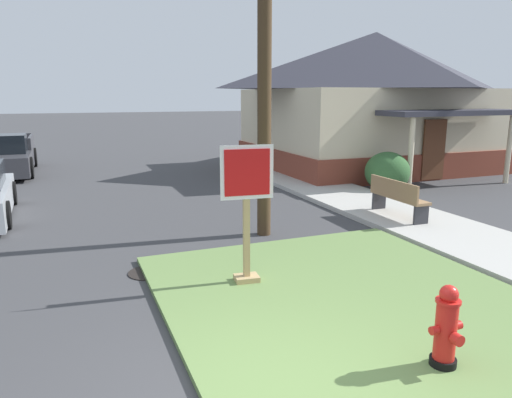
# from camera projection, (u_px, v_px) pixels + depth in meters

# --- Properties ---
(grass_corner_patch) EXTENTS (4.96, 5.43, 0.08)m
(grass_corner_patch) POSITION_uv_depth(u_px,v_px,m) (345.00, 298.00, 6.68)
(grass_corner_patch) COLOR #668447
(grass_corner_patch) RESTS_ON ground
(sidewalk_strip) EXTENTS (2.20, 16.68, 0.12)m
(sidewalk_strip) POSITION_uv_depth(u_px,v_px,m) (381.00, 209.00, 11.80)
(sidewalk_strip) COLOR #B2AFA8
(sidewalk_strip) RESTS_ON ground
(fire_hydrant) EXTENTS (0.38, 0.34, 0.88)m
(fire_hydrant) POSITION_uv_depth(u_px,v_px,m) (446.00, 328.00, 4.86)
(fire_hydrant) COLOR black
(fire_hydrant) RESTS_ON grass_corner_patch
(stop_sign) EXTENTS (0.78, 0.32, 2.06)m
(stop_sign) POSITION_uv_depth(u_px,v_px,m) (247.00, 216.00, 6.97)
(stop_sign) COLOR tan
(stop_sign) RESTS_ON grass_corner_patch
(manhole_cover) EXTENTS (0.70, 0.70, 0.02)m
(manhole_cover) POSITION_uv_depth(u_px,v_px,m) (150.00, 272.00, 7.73)
(manhole_cover) COLOR black
(manhole_cover) RESTS_ON ground
(pickup_truck_charcoal) EXTENTS (2.13, 5.16, 1.48)m
(pickup_truck_charcoal) POSITION_uv_depth(u_px,v_px,m) (3.00, 157.00, 17.29)
(pickup_truck_charcoal) COLOR #38383D
(pickup_truck_charcoal) RESTS_ON ground
(street_bench) EXTENTS (0.43, 1.68, 0.85)m
(street_bench) POSITION_uv_depth(u_px,v_px,m) (397.00, 196.00, 10.77)
(street_bench) COLOR #93704C
(street_bench) RESTS_ON sidewalk_strip
(corner_house) EXTENTS (9.19, 8.59, 5.19)m
(corner_house) POSITION_uv_depth(u_px,v_px,m) (374.00, 99.00, 18.66)
(corner_house) COLOR brown
(corner_house) RESTS_ON ground
(shrub_near_porch) EXTENTS (1.32, 1.32, 1.19)m
(shrub_near_porch) POSITION_uv_depth(u_px,v_px,m) (387.00, 172.00, 14.15)
(shrub_near_porch) COLOR #305A2E
(shrub_near_porch) RESTS_ON ground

